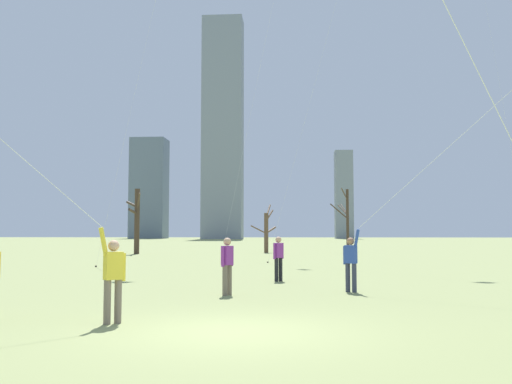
# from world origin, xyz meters

# --- Properties ---
(ground_plane) EXTENTS (400.00, 400.00, 0.00)m
(ground_plane) POSITION_xyz_m (0.00, 0.00, 0.00)
(ground_plane) COLOR #848E56
(kite_flyer_foreground_right_yellow) EXTENTS (10.17, 7.25, 16.14)m
(kite_flyer_foreground_right_yellow) POSITION_xyz_m (3.08, -2.50, 4.66)
(kite_flyer_foreground_right_yellow) COLOR #726656
(kite_flyer_foreground_right_yellow) RESTS_ON ground
(kite_flyer_foreground_left_orange) EXTENTS (15.38, 4.96, 15.82)m
(kite_flyer_foreground_left_orange) POSITION_xyz_m (5.87, 5.90, 3.95)
(kite_flyer_foreground_left_orange) COLOR #33384C
(kite_flyer_foreground_left_orange) RESTS_ON ground
(bystander_strolling_midfield) EXTENTS (0.34, 0.46, 1.62)m
(bystander_strolling_midfield) POSITION_xyz_m (-0.80, 5.74, 0.90)
(bystander_strolling_midfield) COLOR #726656
(bystander_strolling_midfield) RESTS_ON ground
(bystander_watching_nearby) EXTENTS (0.37, 0.41, 1.62)m
(bystander_watching_nearby) POSITION_xyz_m (0.51, 10.34, 0.90)
(bystander_watching_nearby) COLOR black
(bystander_watching_nearby) RESTS_ON ground
(distant_kite_drifting_right_white) EXTENTS (0.24, 7.04, 19.20)m
(distant_kite_drifting_right_white) POSITION_xyz_m (14.44, 28.08, 16.00)
(distant_kite_drifting_right_white) COLOR white
(distant_kite_drifting_right_white) RESTS_ON ground
(bare_tree_left_of_center) EXTENTS (2.21, 2.06, 4.34)m
(bare_tree_left_of_center) POSITION_xyz_m (-1.42, 39.26, 2.00)
(bare_tree_left_of_center) COLOR brown
(bare_tree_left_of_center) RESTS_ON ground
(bare_tree_center) EXTENTS (1.62, 2.56, 5.60)m
(bare_tree_center) POSITION_xyz_m (5.58, 38.79, 2.98)
(bare_tree_center) COLOR #423326
(bare_tree_center) RESTS_ON ground
(bare_tree_right_of_center) EXTENTS (1.73, 1.87, 5.42)m
(bare_tree_right_of_center) POSITION_xyz_m (-12.04, 35.35, 2.85)
(bare_tree_right_of_center) COLOR #423326
(bare_tree_right_of_center) RESTS_ON ground
(skyline_short_annex) EXTENTS (10.59, 8.56, 30.89)m
(skyline_short_annex) POSITION_xyz_m (-44.07, 158.62, 15.45)
(skyline_short_annex) COLOR slate
(skyline_short_annex) RESTS_ON ground
(skyline_mid_tower_right) EXTENTS (11.42, 7.25, 63.74)m
(skyline_mid_tower_right) POSITION_xyz_m (-19.54, 146.23, 31.87)
(skyline_mid_tower_right) COLOR gray
(skyline_mid_tower_right) RESTS_ON ground
(skyline_tall_tower) EXTENTS (5.24, 5.98, 26.04)m
(skyline_tall_tower) POSITION_xyz_m (15.47, 155.81, 13.02)
(skyline_tall_tower) COLOR gray
(skyline_tall_tower) RESTS_ON ground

